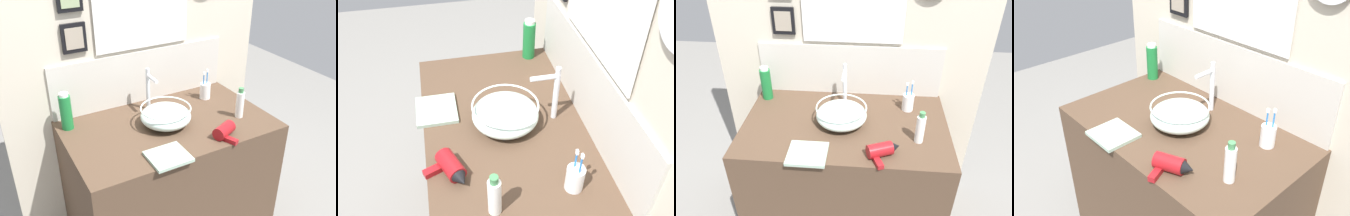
% 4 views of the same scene
% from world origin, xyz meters
% --- Properties ---
extents(vanity_counter, '(1.13, 0.68, 0.83)m').
position_xyz_m(vanity_counter, '(0.00, 0.00, 0.41)').
color(vanity_counter, '#4C3828').
rests_on(vanity_counter, ground).
extents(back_panel, '(1.63, 0.10, 2.36)m').
position_xyz_m(back_panel, '(-0.00, 0.37, 1.18)').
color(back_panel, beige).
rests_on(back_panel, ground).
extents(glass_bowl_sink, '(0.28, 0.28, 0.11)m').
position_xyz_m(glass_bowl_sink, '(-0.02, -0.00, 0.88)').
color(glass_bowl_sink, silver).
rests_on(glass_bowl_sink, vanity_counter).
extents(faucet, '(0.02, 0.12, 0.26)m').
position_xyz_m(faucet, '(-0.02, 0.20, 0.97)').
color(faucet, silver).
rests_on(faucet, vanity_counter).
extents(hair_drier, '(0.18, 0.17, 0.07)m').
position_xyz_m(hair_drier, '(0.20, -0.25, 0.86)').
color(hair_drier, maroon).
rests_on(hair_drier, vanity_counter).
extents(toothbrush_cup, '(0.07, 0.07, 0.19)m').
position_xyz_m(toothbrush_cup, '(0.35, 0.17, 0.88)').
color(toothbrush_cup, white).
rests_on(toothbrush_cup, vanity_counter).
extents(spray_bottle, '(0.04, 0.04, 0.18)m').
position_xyz_m(spray_bottle, '(0.39, -0.12, 0.91)').
color(spray_bottle, white).
rests_on(spray_bottle, vanity_counter).
extents(shampoo_bottle, '(0.06, 0.06, 0.21)m').
position_xyz_m(shampoo_bottle, '(-0.50, 0.22, 0.93)').
color(shampoo_bottle, '#197233').
rests_on(shampoo_bottle, vanity_counter).
extents(hand_towel, '(0.19, 0.17, 0.02)m').
position_xyz_m(hand_towel, '(-0.16, -0.28, 0.83)').
color(hand_towel, '#99B29E').
rests_on(hand_towel, vanity_counter).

